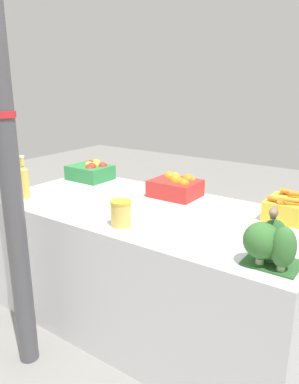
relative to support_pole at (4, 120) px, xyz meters
The scene contains 11 objects.
ground_plane 1.53m from the support_pole, 62.52° to the left, with size 10.00×10.00×0.00m, color gray.
market_table 1.21m from the support_pole, 62.52° to the left, with size 1.93×0.92×0.77m, color silver.
support_pole is the anchor object (origin of this frame).
apple_crate 1.16m from the support_pole, 112.49° to the left, with size 0.30×0.25×0.14m.
orange_crate 1.15m from the support_pole, 69.77° to the left, with size 0.30×0.25×0.15m.
carrot_crate 1.55m from the support_pole, 40.96° to the left, with size 0.30×0.25×0.15m.
broccoli_pile 1.30m from the support_pole, 17.82° to the left, with size 0.22×0.22×0.19m.
juice_bottle_amber 0.81m from the support_pole, 144.64° to the left, with size 0.06×0.06×0.25m.
juice_bottle_golden 0.73m from the support_pole, 138.02° to the left, with size 0.06×0.06×0.28m.
pickle_jar 0.72m from the support_pole, 42.78° to the left, with size 0.11×0.11×0.14m.
sparrow_bird 1.27m from the support_pole, 19.09° to the left, with size 0.05×0.14×0.05m.
Camera 1 is at (1.21, -1.72, 1.50)m, focal length 35.00 mm.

